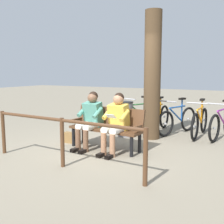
# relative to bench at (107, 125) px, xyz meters

# --- Properties ---
(ground_plane) EXTENTS (40.00, 40.00, 0.00)m
(ground_plane) POSITION_rel_bench_xyz_m (0.11, 0.27, -0.51)
(ground_plane) COLOR gray
(bench) EXTENTS (1.63, 0.58, 0.87)m
(bench) POSITION_rel_bench_xyz_m (0.00, 0.00, 0.00)
(bench) COLOR #51331E
(bench) RESTS_ON ground
(person_reading) EXTENTS (0.51, 0.78, 1.20)m
(person_reading) POSITION_rel_bench_xyz_m (-0.31, 0.19, 0.16)
(person_reading) COLOR gold
(person_reading) RESTS_ON ground
(person_companion) EXTENTS (0.51, 0.78, 1.20)m
(person_companion) POSITION_rel_bench_xyz_m (0.33, 0.14, 0.16)
(person_companion) COLOR #4C8C7A
(person_companion) RESTS_ON ground
(handbag) EXTENTS (0.30, 0.15, 0.24)m
(handbag) POSITION_rel_bench_xyz_m (0.96, 0.02, -0.39)
(handbag) COLOR olive
(handbag) RESTS_ON ground
(tree_trunk) EXTENTS (0.40, 0.40, 3.02)m
(tree_trunk) POSITION_rel_bench_xyz_m (-0.51, -1.28, 1.00)
(tree_trunk) COLOR #4C3823
(tree_trunk) RESTS_ON ground
(litter_bin) EXTENTS (0.40, 0.40, 0.88)m
(litter_bin) POSITION_rel_bench_xyz_m (0.15, -1.18, -0.07)
(litter_bin) COLOR slate
(litter_bin) RESTS_ON ground
(bicycle_blue) EXTENTS (0.52, 1.66, 0.94)m
(bicycle_blue) POSITION_rel_bench_xyz_m (-2.02, -2.10, -0.15)
(bicycle_blue) COLOR black
(bicycle_blue) RESTS_ON ground
(bicycle_black) EXTENTS (0.48, 1.68, 0.94)m
(bicycle_black) POSITION_rel_bench_xyz_m (-1.50, -2.07, -0.15)
(bicycle_black) COLOR black
(bicycle_black) RESTS_ON ground
(bicycle_red) EXTENTS (0.67, 1.61, 0.94)m
(bicycle_red) POSITION_rel_bench_xyz_m (-0.93, -2.06, -0.15)
(bicycle_red) COLOR black
(bicycle_red) RESTS_ON ground
(bicycle_orange) EXTENTS (0.48, 1.68, 0.94)m
(bicycle_orange) POSITION_rel_bench_xyz_m (-0.38, -2.10, -0.15)
(bicycle_orange) COLOR black
(bicycle_orange) RESTS_ON ground
(bicycle_purple) EXTENTS (0.76, 1.56, 0.94)m
(bicycle_purple) POSITION_rel_bench_xyz_m (0.16, -2.15, -0.15)
(bicycle_purple) COLOR black
(bicycle_purple) RESTS_ON ground
(railing_fence) EXTENTS (3.14, 0.20, 0.85)m
(railing_fence) POSITION_rel_bench_xyz_m (0.10, 1.36, 0.09)
(railing_fence) COLOR #51331E
(railing_fence) RESTS_ON ground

